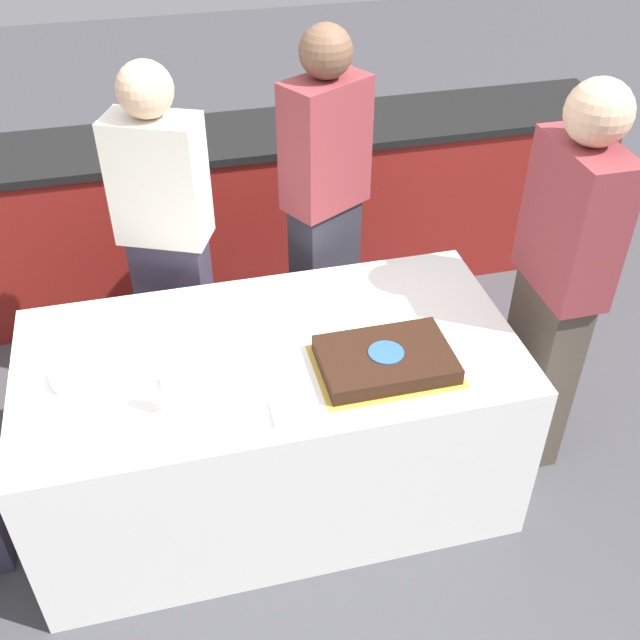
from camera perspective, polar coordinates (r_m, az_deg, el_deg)
The scene contains 11 objects.
ground_plane at distance 3.26m, azimuth -3.32°, elevation -12.50°, with size 14.00×14.00×0.00m, color #424247.
back_counter at distance 4.15m, azimuth -7.71°, elevation 7.98°, with size 4.40×0.58×0.92m.
dining_table at distance 2.98m, azimuth -3.58°, elevation -7.84°, with size 1.82×0.92×0.76m.
cake at distance 2.63m, azimuth 5.02°, elevation -3.04°, with size 0.50×0.35×0.07m.
plate_stack at distance 2.71m, azimuth -17.86°, elevation -3.91°, with size 0.20×0.20×0.05m.
wine_glass at distance 2.46m, azimuth -11.81°, elevation -5.05°, with size 0.06×0.06×0.17m.
side_plate_near_cake at distance 2.87m, azimuth 1.28°, elevation 0.40°, with size 0.20×0.20×0.00m.
utensil_pile at distance 2.47m, azimuth -2.27°, elevation -6.92°, with size 0.13×0.12×0.02m.
person_cutting_cake at distance 3.26m, azimuth 0.39°, elevation 8.03°, with size 0.40×0.34×1.69m.
person_seated_right at distance 3.00m, azimuth 17.70°, elevation 2.77°, with size 0.23×0.41×1.66m.
person_standing_back at distance 3.21m, azimuth -11.54°, elevation 5.75°, with size 0.41×0.33×1.61m.
Camera 1 is at (-0.32, -2.06, 2.51)m, focal length 42.00 mm.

